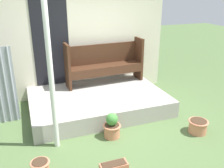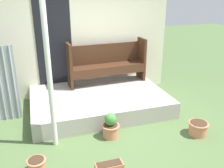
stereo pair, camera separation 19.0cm
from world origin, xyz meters
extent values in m
plane|color=#516B3D|center=(0.00, 0.00, 0.00)|extent=(24.00, 24.00, 0.00)
cube|color=#A8A399|center=(-0.01, 0.96, 0.17)|extent=(2.87, 1.92, 0.34)
cube|color=beige|center=(-0.01, 1.95, 1.30)|extent=(4.07, 0.06, 2.60)
cube|color=black|center=(-0.80, 1.91, 1.35)|extent=(0.80, 0.02, 2.00)
cylinder|color=#979CA5|center=(-1.81, 1.03, 0.76)|extent=(0.04, 0.04, 1.51)
cylinder|color=#979CA5|center=(-1.69, 1.03, 0.76)|extent=(0.04, 0.04, 1.51)
cylinder|color=white|center=(-1.07, -0.13, 1.20)|extent=(0.08, 0.08, 2.40)
cube|color=#422616|center=(-0.53, 1.52, 0.86)|extent=(0.08, 0.40, 1.03)
cube|color=#422616|center=(1.26, 1.61, 0.86)|extent=(0.08, 0.40, 1.03)
cube|color=#422616|center=(0.37, 1.57, 0.77)|extent=(1.75, 0.48, 0.04)
cube|color=#422616|center=(0.37, 1.38, 0.67)|extent=(1.73, 0.11, 0.16)
cube|color=#422616|center=(0.36, 1.75, 1.03)|extent=(1.73, 0.12, 0.47)
cylinder|color=tan|center=(-1.40, -0.76, 0.11)|extent=(0.24, 0.24, 0.21)
torus|color=tan|center=(-1.40, -0.76, 0.20)|extent=(0.28, 0.28, 0.02)
cylinder|color=#422D1E|center=(-1.40, -0.76, 0.22)|extent=(0.22, 0.22, 0.01)
cylinder|color=tan|center=(-0.11, -0.20, 0.12)|extent=(0.28, 0.28, 0.24)
torus|color=tan|center=(-0.11, -0.20, 0.22)|extent=(0.32, 0.32, 0.02)
cylinder|color=#422D1E|center=(-0.11, -0.20, 0.24)|extent=(0.26, 0.26, 0.01)
ellipsoid|color=#478C3D|center=(-0.11, -0.20, 0.35)|extent=(0.21, 0.21, 0.23)
cylinder|color=tan|center=(1.42, -0.60, 0.12)|extent=(0.32, 0.32, 0.24)
torus|color=tan|center=(1.42, -0.60, 0.23)|extent=(0.36, 0.36, 0.02)
cylinder|color=#422D1E|center=(1.42, -0.60, 0.24)|extent=(0.30, 0.30, 0.01)
cube|color=#C67251|center=(-0.41, -1.08, 0.08)|extent=(0.40, 0.17, 0.15)
cube|color=#422D1E|center=(-0.41, -1.08, 0.15)|extent=(0.35, 0.14, 0.01)
camera|label=1|loc=(-1.43, -3.80, 2.50)|focal=40.00mm
camera|label=2|loc=(-1.25, -3.86, 2.50)|focal=40.00mm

